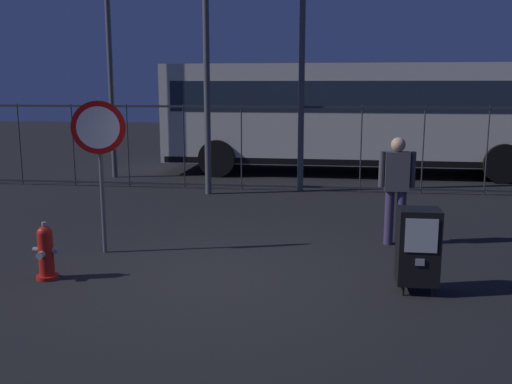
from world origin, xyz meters
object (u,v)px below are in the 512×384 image
Objects in this scene: bus_near at (355,112)px; bus_far at (438,106)px; pedestrian at (396,185)px; street_light_far_left at (108,24)px; fire_hydrant at (46,252)px; street_light_far_right at (206,26)px; newspaper_box_primary at (418,246)px; street_light_near_left at (302,22)px; stop_sign at (99,145)px.

bus_far is at bearing 58.35° from bus_near.
pedestrian is 9.38m from street_light_far_left.
bus_near is at bearing 66.14° from fire_hydrant.
street_light_far_right is (-3.74, 3.75, 2.76)m from pedestrian.
bus_far is at bearing 79.30° from newspaper_box_primary.
street_light_near_left is 1.04× the size of street_light_far_right.
bus_near is at bearing 65.74° from street_light_near_left.
street_light_far_right is (-2.05, -0.64, -0.12)m from street_light_near_left.
bus_far is at bearing 52.58° from street_light_far_right.
stop_sign is 0.21× the size of bus_near.
stop_sign is at bearing -96.73° from street_light_far_right.
newspaper_box_primary is 10.93m from street_light_far_left.
street_light_far_left reaches higher than stop_sign.
fire_hydrant is 4.63m from newspaper_box_primary.
pedestrian is at bearing -68.98° from street_light_near_left.
newspaper_box_primary is 0.16× the size of street_light_far_right.
newspaper_box_primary is at bearing -49.32° from street_light_far_left.
street_light_far_left reaches higher than fire_hydrant.
street_light_far_left is (-6.41, -1.63, 2.27)m from bus_near.
pedestrian is 7.46m from bus_near.
bus_far is (2.74, 12.23, 0.76)m from pedestrian.
street_light_far_left is at bearing 105.08° from fire_hydrant.
stop_sign reaches higher than fire_hydrant.
stop_sign is at bearing -117.67° from bus_far.
bus_near reaches higher than fire_hydrant.
street_light_far_left is at bearing 109.75° from stop_sign.
street_light_far_left reaches higher than newspaper_box_primary.
bus_far is (7.33, 14.44, 1.36)m from fire_hydrant.
fire_hydrant is 10.61m from bus_near.
street_light_far_left is at bearing 164.66° from street_light_near_left.
fire_hydrant is 0.12× the size of street_light_far_right.
street_light_far_right reaches higher than stop_sign.
street_light_near_left reaches higher than pedestrian.
street_light_far_left is (-2.15, 7.99, 3.63)m from fire_hydrant.
bus_near is at bearing -122.15° from bus_far.
pedestrian is 0.16× the size of bus_near.
bus_far is 1.54× the size of street_light_far_left.
bus_near is 5.72m from bus_far.
street_light_far_left reaches higher than street_light_near_left.
bus_near is (4.25, 9.62, 1.36)m from fire_hydrant.
stop_sign is 6.39m from street_light_near_left.
bus_near is (-0.33, 7.41, 0.76)m from pedestrian.
street_light_near_left is at bearing -15.34° from street_light_far_left.
street_light_near_left is at bearing 104.86° from newspaper_box_primary.
bus_far reaches higher than stop_sign.
bus_near reaches higher than newspaper_box_primary.
stop_sign is 0.34× the size of street_light_near_left.
fire_hydrant is 9.04m from street_light_far_left.
fire_hydrant is 0.07× the size of bus_far.
newspaper_box_primary is 0.61× the size of pedestrian.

